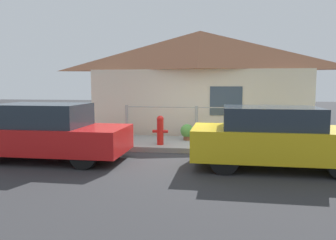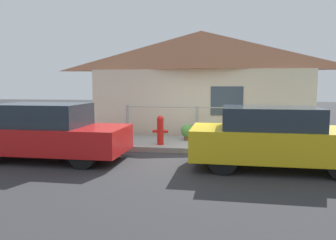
{
  "view_description": "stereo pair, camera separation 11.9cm",
  "coord_description": "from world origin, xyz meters",
  "px_view_note": "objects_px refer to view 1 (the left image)",
  "views": [
    {
      "loc": [
        0.69,
        -8.89,
        1.91
      ],
      "look_at": [
        -0.7,
        0.3,
        0.9
      ],
      "focal_mm": 35.0,
      "sensor_mm": 36.0,
      "label": 1
    },
    {
      "loc": [
        0.81,
        -8.88,
        1.91
      ],
      "look_at": [
        -0.7,
        0.3,
        0.9
      ],
      "focal_mm": 35.0,
      "sensor_mm": 36.0,
      "label": 2
    }
  ],
  "objects_px": {
    "car_left": "(47,132)",
    "potted_plant_near_hydrant": "(187,131)",
    "car_right": "(275,138)",
    "fire_hydrant": "(160,129)"
  },
  "relations": [
    {
      "from": "car_left",
      "to": "car_right",
      "type": "distance_m",
      "value": 5.55
    },
    {
      "from": "car_right",
      "to": "fire_hydrant",
      "type": "xyz_separation_m",
      "value": [
        -2.96,
        1.75,
        -0.11
      ]
    },
    {
      "from": "car_right",
      "to": "fire_hydrant",
      "type": "distance_m",
      "value": 3.44
    },
    {
      "from": "fire_hydrant",
      "to": "potted_plant_near_hydrant",
      "type": "bearing_deg",
      "value": 51.5
    },
    {
      "from": "car_left",
      "to": "potted_plant_near_hydrant",
      "type": "distance_m",
      "value": 4.24
    },
    {
      "from": "car_left",
      "to": "fire_hydrant",
      "type": "distance_m",
      "value": 3.13
    },
    {
      "from": "car_right",
      "to": "potted_plant_near_hydrant",
      "type": "xyz_separation_m",
      "value": [
        -2.25,
        2.64,
        -0.28
      ]
    },
    {
      "from": "car_right",
      "to": "potted_plant_near_hydrant",
      "type": "relative_size",
      "value": 7.49
    },
    {
      "from": "car_right",
      "to": "potted_plant_near_hydrant",
      "type": "height_order",
      "value": "car_right"
    },
    {
      "from": "car_left",
      "to": "car_right",
      "type": "bearing_deg",
      "value": 0.29
    }
  ]
}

